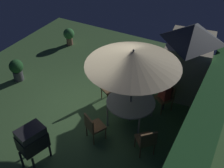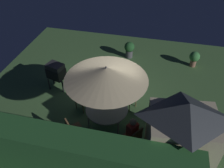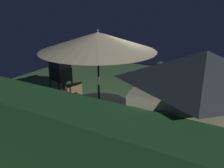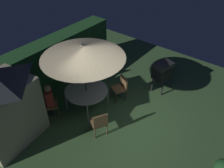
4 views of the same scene
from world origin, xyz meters
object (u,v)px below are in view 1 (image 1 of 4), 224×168
at_px(chair_toward_hedge, 93,126).
at_px(patio_umbrella, 133,58).
at_px(chair_far_side, 108,86).
at_px(person_in_red, 165,90).
at_px(garden_shed, 189,58).
at_px(patio_table, 131,103).
at_px(chair_near_shed, 166,96).
at_px(potted_plant_by_grill, 69,35).
at_px(potted_plant_by_shed, 17,69).
at_px(bbq_grill, 32,139).
at_px(chair_toward_house, 146,140).

bearing_deg(chair_toward_hedge, patio_umbrella, 152.43).
bearing_deg(chair_far_side, person_in_red, 101.28).
height_order(chair_far_side, chair_toward_hedge, same).
height_order(garden_shed, patio_table, garden_shed).
relative_size(chair_near_shed, person_in_red, 0.71).
height_order(patio_table, potted_plant_by_grill, patio_table).
distance_m(garden_shed, person_in_red, 1.50).
height_order(patio_table, chair_toward_hedge, chair_toward_hedge).
height_order(patio_table, potted_plant_by_shed, potted_plant_by_shed).
relative_size(chair_near_shed, potted_plant_by_grill, 1.16).
xyz_separation_m(bbq_grill, chair_far_side, (-3.20, 0.40, -0.33)).
bearing_deg(chair_far_side, patio_umbrella, 60.34).
xyz_separation_m(garden_shed, potted_plant_by_shed, (2.42, -5.59, -0.78)).
height_order(bbq_grill, potted_plant_by_shed, bbq_grill).
relative_size(patio_umbrella, potted_plant_by_shed, 3.08).
relative_size(bbq_grill, potted_plant_by_shed, 1.41).
bearing_deg(garden_shed, person_in_red, -10.70).
height_order(chair_toward_house, potted_plant_by_shed, chair_toward_house).
relative_size(chair_toward_hedge, person_in_red, 0.71).
bearing_deg(person_in_red, patio_table, -35.01).
height_order(bbq_grill, person_in_red, person_in_red).
height_order(chair_near_shed, chair_toward_house, same).
distance_m(garden_shed, bbq_grill, 5.57).
height_order(chair_far_side, potted_plant_by_grill, chair_far_side).
bearing_deg(garden_shed, patio_umbrella, -22.00).
distance_m(chair_far_side, potted_plant_by_shed, 3.55).
height_order(chair_toward_hedge, potted_plant_by_grill, chair_toward_hedge).
height_order(chair_near_shed, chair_toward_hedge, same).
distance_m(chair_toward_hedge, potted_plant_by_shed, 4.17).
bearing_deg(potted_plant_by_grill, chair_toward_house, 53.18).
bearing_deg(person_in_red, chair_near_shed, 144.99).
xyz_separation_m(patio_table, chair_toward_hedge, (1.16, -0.61, -0.22)).
relative_size(garden_shed, potted_plant_by_shed, 2.93).
relative_size(patio_umbrella, chair_toward_hedge, 2.91).
xyz_separation_m(chair_near_shed, chair_toward_house, (2.02, 0.16, 0.00)).
bearing_deg(potted_plant_by_shed, chair_far_side, 100.66).
distance_m(bbq_grill, person_in_red, 4.21).
xyz_separation_m(chair_far_side, potted_plant_by_grill, (-2.51, -3.41, -0.05)).
bearing_deg(chair_toward_house, potted_plant_by_shed, -99.48).
xyz_separation_m(patio_umbrella, chair_near_shed, (-1.08, 0.76, -1.77)).
bearing_deg(chair_far_side, chair_toward_hedge, 16.15).
bearing_deg(chair_near_shed, potted_plant_by_shed, -78.50).
distance_m(garden_shed, patio_table, 2.65).
xyz_separation_m(bbq_grill, chair_toward_house, (-1.62, 2.44, -0.33)).
relative_size(patio_table, bbq_grill, 1.22).
height_order(bbq_grill, chair_toward_house, bbq_grill).
xyz_separation_m(chair_far_side, chair_toward_hedge, (1.81, 0.52, 0.00)).
bearing_deg(chair_toward_hedge, garden_shed, 156.13).
bearing_deg(chair_near_shed, patio_table, -35.01).
height_order(patio_table, bbq_grill, bbq_grill).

